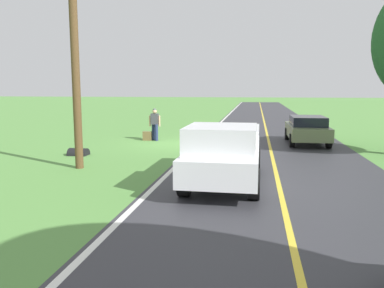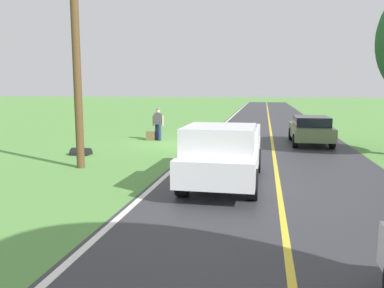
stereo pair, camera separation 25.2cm
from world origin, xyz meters
TOP-DOWN VIEW (x-y plane):
  - ground_plane at (0.00, 0.00)m, footprint 200.00×200.00m
  - road_surface at (-4.68, 0.00)m, footprint 7.45×120.00m
  - lane_edge_line at (-1.14, 0.00)m, footprint 0.16×117.60m
  - lane_centre_line at (-4.68, 0.00)m, footprint 0.14×117.60m
  - hitchhiker_walking at (1.40, -1.16)m, footprint 0.62×0.51m
  - suitcase_carried at (1.82, -1.07)m, footprint 0.46×0.21m
  - pickup_truck_passing at (-3.08, 7.98)m, footprint 2.14×5.42m
  - sedan_near_oncoming at (-6.56, -1.20)m, footprint 1.95×4.41m
  - utility_pole_roadside at (2.18, 6.45)m, footprint 0.28×0.28m
  - drainage_culvert at (3.41, 3.93)m, footprint 0.80×0.60m

SIDE VIEW (x-z plane):
  - ground_plane at x=0.00m, z-range 0.00..0.00m
  - drainage_culvert at x=3.41m, z-range -0.30..0.30m
  - road_surface at x=-4.68m, z-range 0.00..0.00m
  - lane_edge_line at x=-1.14m, z-range 0.00..0.01m
  - lane_centre_line at x=-4.68m, z-range 0.00..0.01m
  - suitcase_carried at x=1.82m, z-range 0.00..0.49m
  - sedan_near_oncoming at x=-6.56m, z-range 0.05..1.46m
  - pickup_truck_passing at x=-3.08m, z-range 0.06..1.88m
  - hitchhiker_walking at x=1.40m, z-range 0.11..1.85m
  - utility_pole_roadside at x=2.18m, z-range 0.00..8.80m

